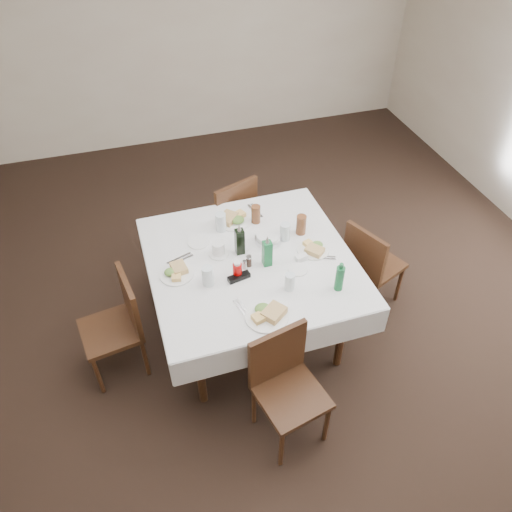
# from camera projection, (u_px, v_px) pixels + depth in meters

# --- Properties ---
(ground_plane) EXTENTS (7.00, 7.00, 0.00)m
(ground_plane) POSITION_uv_depth(u_px,v_px,m) (258.00, 349.00, 3.91)
(ground_plane) COLOR black
(room_shell) EXTENTS (6.04, 7.04, 2.80)m
(room_shell) POSITION_uv_depth(u_px,v_px,m) (258.00, 159.00, 2.77)
(room_shell) COLOR #BEAC95
(room_shell) RESTS_ON ground
(dining_table) EXTENTS (1.46, 1.46, 0.76)m
(dining_table) POSITION_uv_depth(u_px,v_px,m) (251.00, 267.00, 3.61)
(dining_table) COLOR black
(dining_table) RESTS_ON ground
(chair_north) EXTENTS (0.54, 0.54, 0.88)m
(chair_north) POSITION_uv_depth(u_px,v_px,m) (230.00, 215.00, 4.38)
(chair_north) COLOR black
(chair_north) RESTS_ON ground
(chair_south) EXTENTS (0.48, 0.48, 0.85)m
(chair_south) POSITION_uv_depth(u_px,v_px,m) (285.00, 380.00, 3.14)
(chair_south) COLOR black
(chair_south) RESTS_ON ground
(chair_east) EXTENTS (0.51, 0.51, 0.82)m
(chair_east) POSITION_uv_depth(u_px,v_px,m) (369.00, 262.00, 3.97)
(chair_east) COLOR black
(chair_east) RESTS_ON ground
(chair_west) EXTENTS (0.45, 0.45, 0.84)m
(chair_west) POSITION_uv_depth(u_px,v_px,m) (120.00, 320.00, 3.51)
(chair_west) COLOR black
(chair_west) RESTS_ON ground
(meal_north) EXTENTS (0.28, 0.28, 0.06)m
(meal_north) POSITION_uv_depth(u_px,v_px,m) (233.00, 219.00, 3.87)
(meal_north) COLOR white
(meal_north) RESTS_ON dining_table
(meal_south) EXTENTS (0.28, 0.28, 0.06)m
(meal_south) POSITION_uv_depth(u_px,v_px,m) (267.00, 314.00, 3.15)
(meal_south) COLOR white
(meal_south) RESTS_ON dining_table
(meal_east) EXTENTS (0.23, 0.23, 0.05)m
(meal_east) POSITION_uv_depth(u_px,v_px,m) (314.00, 248.00, 3.62)
(meal_east) COLOR white
(meal_east) RESTS_ON dining_table
(meal_west) EXTENTS (0.24, 0.24, 0.05)m
(meal_west) POSITION_uv_depth(u_px,v_px,m) (176.00, 272.00, 3.43)
(meal_west) COLOR white
(meal_west) RESTS_ON dining_table
(side_plate_a) EXTENTS (0.16, 0.16, 0.01)m
(side_plate_a) POSITION_uv_depth(u_px,v_px,m) (198.00, 242.00, 3.69)
(side_plate_a) COLOR white
(side_plate_a) RESTS_ON dining_table
(side_plate_b) EXTENTS (0.14, 0.14, 0.01)m
(side_plate_b) POSITION_uv_depth(u_px,v_px,m) (298.00, 270.00, 3.48)
(side_plate_b) COLOR white
(side_plate_b) RESTS_ON dining_table
(water_n) EXTENTS (0.08, 0.08, 0.15)m
(water_n) POSITION_uv_depth(u_px,v_px,m) (221.00, 222.00, 3.76)
(water_n) COLOR silver
(water_n) RESTS_ON dining_table
(water_s) EXTENTS (0.07, 0.07, 0.13)m
(water_s) POSITION_uv_depth(u_px,v_px,m) (290.00, 282.00, 3.30)
(water_s) COLOR silver
(water_s) RESTS_ON dining_table
(water_e) EXTENTS (0.08, 0.08, 0.14)m
(water_e) POSITION_uv_depth(u_px,v_px,m) (285.00, 232.00, 3.68)
(water_e) COLOR silver
(water_e) RESTS_ON dining_table
(water_w) EXTENTS (0.08, 0.08, 0.15)m
(water_w) POSITION_uv_depth(u_px,v_px,m) (208.00, 276.00, 3.33)
(water_w) COLOR silver
(water_w) RESTS_ON dining_table
(iced_tea_a) EXTENTS (0.07, 0.07, 0.15)m
(iced_tea_a) POSITION_uv_depth(u_px,v_px,m) (256.00, 214.00, 3.84)
(iced_tea_a) COLOR brown
(iced_tea_a) RESTS_ON dining_table
(iced_tea_b) EXTENTS (0.08, 0.08, 0.16)m
(iced_tea_b) POSITION_uv_depth(u_px,v_px,m) (301.00, 225.00, 3.73)
(iced_tea_b) COLOR brown
(iced_tea_b) RESTS_ON dining_table
(bread_basket) EXTENTS (0.20, 0.20, 0.07)m
(bread_basket) POSITION_uv_depth(u_px,v_px,m) (268.00, 238.00, 3.69)
(bread_basket) COLOR silver
(bread_basket) RESTS_ON dining_table
(oil_cruet_dark) EXTENTS (0.06, 0.06, 0.26)m
(oil_cruet_dark) POSITION_uv_depth(u_px,v_px,m) (240.00, 241.00, 3.54)
(oil_cruet_dark) COLOR black
(oil_cruet_dark) RESTS_ON dining_table
(oil_cruet_green) EXTENTS (0.06, 0.06, 0.25)m
(oil_cruet_green) POSITION_uv_depth(u_px,v_px,m) (267.00, 252.00, 3.45)
(oil_cruet_green) COLOR #156833
(oil_cruet_green) RESTS_ON dining_table
(ketchup_bottle) EXTENTS (0.06, 0.06, 0.14)m
(ketchup_bottle) POSITION_uv_depth(u_px,v_px,m) (237.00, 270.00, 3.39)
(ketchup_bottle) COLOR #B10202
(ketchup_bottle) RESTS_ON dining_table
(salt_shaker) EXTENTS (0.03, 0.03, 0.07)m
(salt_shaker) POSITION_uv_depth(u_px,v_px,m) (245.00, 265.00, 3.47)
(salt_shaker) COLOR white
(salt_shaker) RESTS_ON dining_table
(pepper_shaker) EXTENTS (0.04, 0.04, 0.09)m
(pepper_shaker) POSITION_uv_depth(u_px,v_px,m) (249.00, 261.00, 3.48)
(pepper_shaker) COLOR #3C2920
(pepper_shaker) RESTS_ON dining_table
(coffee_mug) EXTENTS (0.14, 0.15, 0.11)m
(coffee_mug) POSITION_uv_depth(u_px,v_px,m) (219.00, 249.00, 3.57)
(coffee_mug) COLOR white
(coffee_mug) RESTS_ON dining_table
(sunglasses) EXTENTS (0.16, 0.08, 0.03)m
(sunglasses) POSITION_uv_depth(u_px,v_px,m) (239.00, 277.00, 3.40)
(sunglasses) COLOR black
(sunglasses) RESTS_ON dining_table
(green_bottle) EXTENTS (0.06, 0.06, 0.22)m
(green_bottle) POSITION_uv_depth(u_px,v_px,m) (340.00, 278.00, 3.28)
(green_bottle) COLOR #156833
(green_bottle) RESTS_ON dining_table
(sugar_caddy) EXTENTS (0.09, 0.06, 0.04)m
(sugar_caddy) POSITION_uv_depth(u_px,v_px,m) (301.00, 257.00, 3.54)
(sugar_caddy) COLOR white
(sugar_caddy) RESTS_ON dining_table
(cutlery_n) EXTENTS (0.08, 0.20, 0.01)m
(cutlery_n) POSITION_uv_depth(u_px,v_px,m) (255.00, 211.00, 3.98)
(cutlery_n) COLOR silver
(cutlery_n) RESTS_ON dining_table
(cutlery_s) EXTENTS (0.07, 0.16, 0.01)m
(cutlery_s) POSITION_uv_depth(u_px,v_px,m) (241.00, 307.00, 3.22)
(cutlery_s) COLOR silver
(cutlery_s) RESTS_ON dining_table
(cutlery_e) EXTENTS (0.17, 0.09, 0.01)m
(cutlery_e) POSITION_uv_depth(u_px,v_px,m) (324.00, 258.00, 3.57)
(cutlery_e) COLOR silver
(cutlery_e) RESTS_ON dining_table
(cutlery_w) EXTENTS (0.20, 0.11, 0.01)m
(cutlery_w) POSITION_uv_depth(u_px,v_px,m) (180.00, 259.00, 3.55)
(cutlery_w) COLOR silver
(cutlery_w) RESTS_ON dining_table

